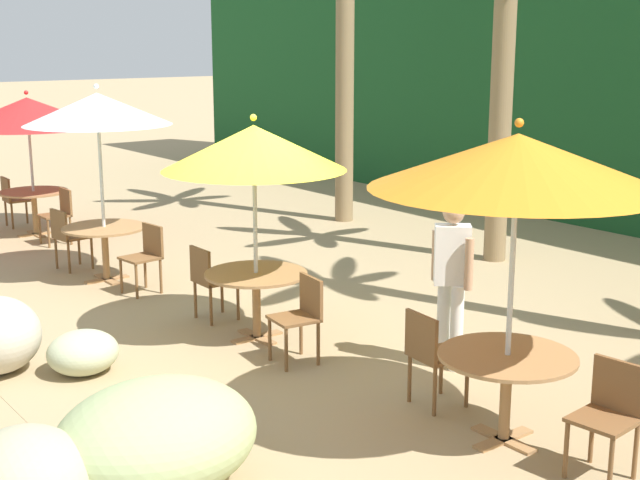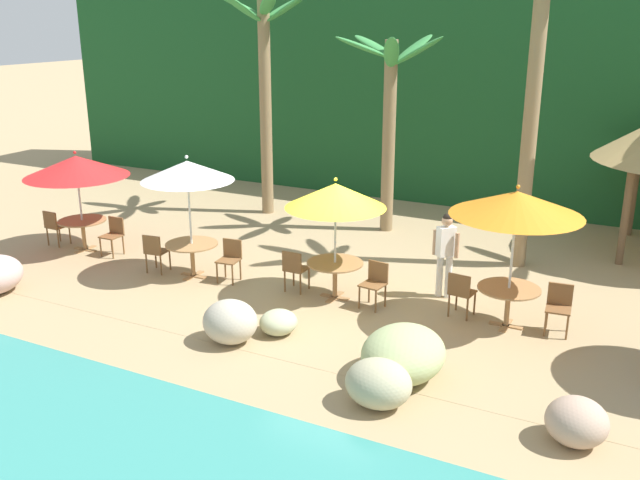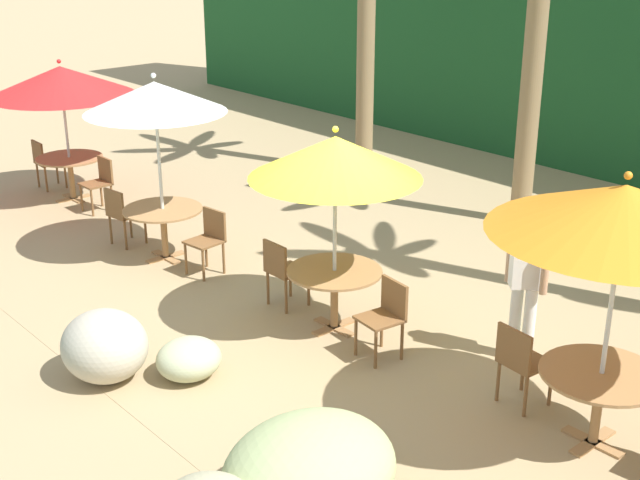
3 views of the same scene
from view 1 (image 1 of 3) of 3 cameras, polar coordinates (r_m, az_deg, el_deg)
name	(u,v)px [view 1 (image 1 of 3)]	position (r m, az deg, el deg)	size (l,w,h in m)	color
ground_plane	(253,344)	(9.47, -4.32, -6.72)	(120.00, 120.00, 0.00)	tan
terrace_deck	(253,344)	(9.46, -4.32, -6.70)	(18.00, 5.20, 0.01)	tan
umbrella_red	(28,112)	(15.02, -18.37, 7.82)	(2.36, 2.36, 2.37)	silver
dining_table_red	(34,199)	(15.19, -18.00, 2.57)	(1.10, 1.10, 0.74)	#A37547
chair_red_seaward	(60,212)	(14.46, -16.47, 1.76)	(0.42, 0.43, 0.87)	brown
chair_red_inland	(13,198)	(15.99, -19.22, 2.59)	(0.43, 0.44, 0.87)	brown
umbrella_white	(97,109)	(11.81, -14.18, 8.20)	(1.90, 1.90, 2.61)	silver
dining_table_white	(105,236)	(12.05, -13.75, 0.26)	(1.10, 1.10, 0.74)	#A37547
chair_white_seaward	(146,253)	(11.40, -11.17, -0.84)	(0.47, 0.47, 0.87)	brown
chair_white_inland	(67,234)	(12.75, -16.03, 0.35)	(0.47, 0.48, 0.87)	brown
umbrella_yellow	(254,148)	(9.16, -4.29, 5.95)	(1.93, 1.93, 2.42)	silver
dining_table_yellow	(256,284)	(9.45, -4.14, -2.84)	(1.10, 1.10, 0.74)	#A37547
chair_yellow_seaward	(302,313)	(8.79, -1.19, -4.71)	(0.47, 0.48, 0.87)	brown
chair_yellow_inland	(209,278)	(10.13, -7.18, -2.42)	(0.42, 0.43, 0.87)	brown
umbrella_orange	(517,162)	(6.80, 12.63, 4.96)	(2.26, 2.26, 2.60)	silver
dining_table_orange	(507,369)	(7.21, 11.98, -8.18)	(1.10, 1.10, 0.74)	#A37547
chair_orange_seaward	(610,410)	(6.91, 18.23, -10.41)	(0.46, 0.47, 0.87)	brown
chair_orange_inland	(431,352)	(7.79, 7.17, -7.17)	(0.46, 0.47, 0.87)	brown
palm_tree_second	(504,37)	(12.81, 11.78, 12.74)	(2.70, 2.62, 4.88)	olive
waiter_in_white	(452,271)	(8.59, 8.51, -2.00)	(0.52, 0.39, 1.70)	white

